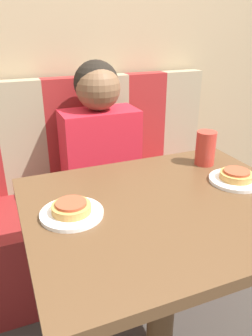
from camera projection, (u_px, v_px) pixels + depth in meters
The scene contains 10 objects.
wall_back at pixel (77, 20), 1.65m from camera, with size 7.00×0.05×2.60m.
booth_seat at pixel (103, 232), 1.81m from camera, with size 1.37×0.52×0.46m.
booth_backrest at pixel (88, 131), 1.79m from camera, with size 1.37×0.08×0.58m.
dining_table at pixel (165, 234), 1.06m from camera, with size 0.87×0.71×0.78m.
person at pixel (99, 132), 1.58m from camera, with size 0.37×0.23×0.68m.
plate_left at pixel (72, 213), 0.94m from camera, with size 0.18×0.18×0.01m.
plate_right at pixel (236, 180), 1.14m from camera, with size 0.18×0.18×0.01m.
pizza_left at pixel (71, 207), 0.93m from camera, with size 0.11×0.11×0.03m.
pizza_right at pixel (236, 175), 1.14m from camera, with size 0.11×0.11×0.03m.
drinking_cup at pixel (206, 148), 1.27m from camera, with size 0.08×0.08×0.13m.
Camera 1 is at (-0.45, -0.77, 1.28)m, focal length 35.00 mm.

